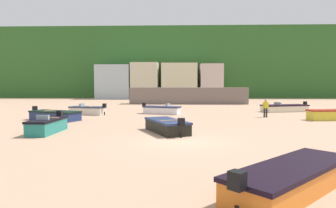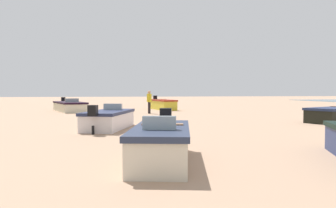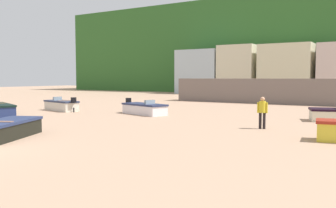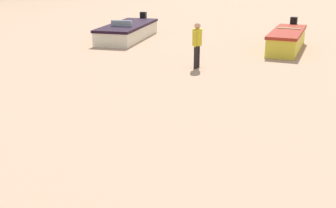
# 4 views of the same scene
# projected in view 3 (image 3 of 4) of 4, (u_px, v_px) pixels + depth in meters

# --- Properties ---
(headland_hill) EXTENTS (90.00, 32.00, 15.73)m
(headland_hill) POSITION_uv_depth(u_px,v_px,m) (314.00, 49.00, 68.50)
(headland_hill) COLOR #2F6027
(headland_hill) RESTS_ON ground
(harbor_pier) EXTENTS (17.62, 2.40, 2.49)m
(harbor_pier) POSITION_uv_depth(u_px,v_px,m) (259.00, 91.00, 37.69)
(harbor_pier) COLOR #72645C
(harbor_pier) RESTS_ON ground
(townhouse_centre_left) EXTENTS (6.96, 5.85, 6.97)m
(townhouse_centre_left) POSITION_uv_depth(u_px,v_px,m) (202.00, 72.00, 59.71)
(townhouse_centre_left) COLOR #A9BAC3
(townhouse_centre_left) RESTS_ON ground
(townhouse_centre) EXTENTS (5.49, 6.43, 7.41)m
(townhouse_centre) POSITION_uv_depth(u_px,v_px,m) (241.00, 70.00, 56.54)
(townhouse_centre) COLOR beige
(townhouse_centre) RESTS_ON ground
(townhouse_right) EXTENTS (7.20, 5.75, 7.27)m
(townhouse_right) POSITION_uv_depth(u_px,v_px,m) (287.00, 70.00, 52.55)
(townhouse_right) COLOR beige
(townhouse_right) RESTS_ON ground
(boat_black_0) EXTENTS (3.03, 4.17, 1.08)m
(boat_black_0) POSITION_uv_depth(u_px,v_px,m) (4.00, 129.00, 15.67)
(boat_black_0) COLOR black
(boat_black_0) RESTS_ON ground
(boat_cream_2) EXTENTS (3.75, 1.96, 1.12)m
(boat_cream_2) POSITION_uv_depth(u_px,v_px,m) (61.00, 105.00, 28.79)
(boat_cream_2) COLOR beige
(boat_cream_2) RESTS_ON ground
(boat_white_4) EXTENTS (3.99, 2.44, 1.08)m
(boat_white_4) POSITION_uv_depth(u_px,v_px,m) (144.00, 109.00, 25.99)
(boat_white_4) COLOR white
(boat_white_4) RESTS_ON ground
(beach_walker_foreground) EXTENTS (0.54, 0.37, 1.62)m
(beach_walker_foreground) POSITION_uv_depth(u_px,v_px,m) (262.00, 110.00, 18.58)
(beach_walker_foreground) COLOR black
(beach_walker_foreground) RESTS_ON ground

